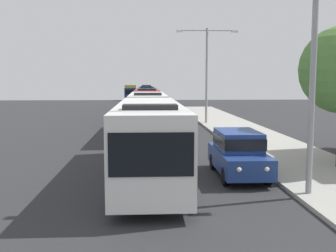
{
  "coord_description": "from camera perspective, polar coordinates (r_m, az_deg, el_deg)",
  "views": [
    {
      "loc": [
        -1.44,
        -5.04,
        3.96
      ],
      "look_at": [
        -0.23,
        16.71,
        1.53
      ],
      "focal_mm": 43.19,
      "sensor_mm": 36.0,
      "label": 1
    }
  ],
  "objects": [
    {
      "name": "white_suv",
      "position": [
        17.09,
        9.88,
        -3.59
      ],
      "size": [
        1.86,
        4.67,
        1.9
      ],
      "color": "navy",
      "rests_on": "ground_plane"
    },
    {
      "name": "box_truck_oncoming",
      "position": [
        86.69,
        -5.28,
        4.85
      ],
      "size": [
        2.35,
        7.57,
        3.15
      ],
      "color": "navy",
      "rests_on": "ground_plane"
    },
    {
      "name": "bus_tail_end",
      "position": [
        81.72,
        -3.09,
        4.76
      ],
      "size": [
        2.58,
        10.51,
        3.21
      ],
      "color": "silver",
      "rests_on": "ground_plane"
    },
    {
      "name": "streetlamp_near",
      "position": [
        14.32,
        19.88,
        9.69
      ],
      "size": [
        5.92,
        0.28,
        7.65
      ],
      "color": "gray",
      "rests_on": "sidewalk"
    },
    {
      "name": "bus_rear",
      "position": [
        68.57,
        -3.06,
        4.46
      ],
      "size": [
        2.58,
        12.15,
        3.21
      ],
      "color": "#284C8C",
      "rests_on": "ground_plane"
    },
    {
      "name": "bus_lead",
      "position": [
        16.63,
        -2.66,
        -1.48
      ],
      "size": [
        2.58,
        11.73,
        3.21
      ],
      "color": "silver",
      "rests_on": "ground_plane"
    },
    {
      "name": "bus_middle",
      "position": [
        42.8,
        -2.99,
        3.32
      ],
      "size": [
        2.58,
        11.29,
        3.21
      ],
      "color": "maroon",
      "rests_on": "ground_plane"
    },
    {
      "name": "streetlamp_mid",
      "position": [
        37.06,
        5.48,
        8.44
      ],
      "size": [
        5.54,
        0.28,
        8.51
      ],
      "color": "gray",
      "rests_on": "sidewalk"
    },
    {
      "name": "bus_second_in_line",
      "position": [
        29.49,
        -2.89,
        1.95
      ],
      "size": [
        2.58,
        11.47,
        3.21
      ],
      "color": "silver",
      "rests_on": "ground_plane"
    },
    {
      "name": "bus_fourth_in_line",
      "position": [
        55.33,
        -3.03,
        4.01
      ],
      "size": [
        2.58,
        11.34,
        3.21
      ],
      "color": "#284C8C",
      "rests_on": "ground_plane"
    }
  ]
}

